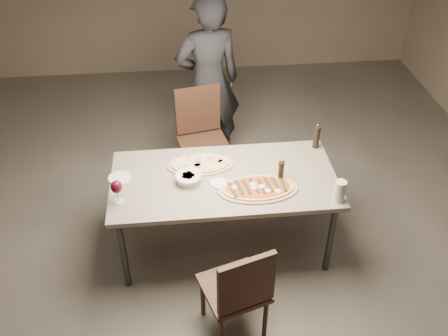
{
  "coord_description": "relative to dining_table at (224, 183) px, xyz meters",
  "views": [
    {
      "loc": [
        -0.32,
        -3.1,
        3.23
      ],
      "look_at": [
        0.0,
        0.0,
        0.85
      ],
      "focal_mm": 40.0,
      "sensor_mm": 36.0,
      "label": 1
    }
  ],
  "objects": [
    {
      "name": "room",
      "position": [
        0.0,
        0.0,
        0.71
      ],
      "size": [
        7.0,
        7.0,
        7.0
      ],
      "color": "#5C564F",
      "rests_on": "ground"
    },
    {
      "name": "dining_table",
      "position": [
        0.0,
        0.0,
        0.0
      ],
      "size": [
        1.8,
        0.9,
        0.75
      ],
      "color": "gray",
      "rests_on": "ground"
    },
    {
      "name": "zucchini_pizza",
      "position": [
        0.25,
        -0.18,
        0.07
      ],
      "size": [
        0.62,
        0.35,
        0.05
      ],
      "rotation": [
        0.0,
        0.0,
        0.15
      ],
      "color": "tan",
      "rests_on": "dining_table"
    },
    {
      "name": "ham_pizza",
      "position": [
        -0.18,
        0.19,
        0.07
      ],
      "size": [
        0.55,
        0.3,
        0.04
      ],
      "rotation": [
        0.0,
        0.0,
        0.4
      ],
      "color": "tan",
      "rests_on": "dining_table"
    },
    {
      "name": "bread_basket",
      "position": [
        -0.29,
        -0.02,
        0.1
      ],
      "size": [
        0.21,
        0.21,
        0.08
      ],
      "rotation": [
        0.0,
        0.0,
        -0.14
      ],
      "color": "beige",
      "rests_on": "dining_table"
    },
    {
      "name": "oil_dish",
      "position": [
        -0.05,
        -0.07,
        0.07
      ],
      "size": [
        0.13,
        0.13,
        0.02
      ],
      "rotation": [
        0.0,
        0.0,
        0.36
      ],
      "color": "white",
      "rests_on": "dining_table"
    },
    {
      "name": "pepper_mill_left",
      "position": [
        0.83,
        0.35,
        0.17
      ],
      "size": [
        0.06,
        0.06,
        0.23
      ],
      "rotation": [
        0.0,
        0.0,
        -0.36
      ],
      "color": "black",
      "rests_on": "dining_table"
    },
    {
      "name": "pepper_mill_right",
      "position": [
        0.44,
        -0.07,
        0.15
      ],
      "size": [
        0.05,
        0.05,
        0.2
      ],
      "rotation": [
        0.0,
        0.0,
        0.37
      ],
      "color": "black",
      "rests_on": "dining_table"
    },
    {
      "name": "carafe",
      "position": [
        0.83,
        -0.36,
        0.15
      ],
      "size": [
        0.09,
        0.09,
        0.18
      ],
      "rotation": [
        0.0,
        0.0,
        0.29
      ],
      "color": "silver",
      "rests_on": "dining_table"
    },
    {
      "name": "wine_glass",
      "position": [
        -0.82,
        -0.2,
        0.19
      ],
      "size": [
        0.09,
        0.09,
        0.2
      ],
      "rotation": [
        0.0,
        0.0,
        -0.0
      ],
      "color": "silver",
      "rests_on": "dining_table"
    },
    {
      "name": "side_plate",
      "position": [
        -0.83,
        0.08,
        0.06
      ],
      "size": [
        0.18,
        0.18,
        0.01
      ],
      "rotation": [
        0.0,
        0.0,
        0.37
      ],
      "color": "white",
      "rests_on": "dining_table"
    },
    {
      "name": "chair_near",
      "position": [
        0.01,
        -0.91,
        -0.19
      ],
      "size": [
        0.53,
        0.53,
        0.89
      ],
      "rotation": [
        0.0,
        0.0,
        0.31
      ],
      "color": "#3B2319",
      "rests_on": "ground"
    },
    {
      "name": "chair_far",
      "position": [
        -0.12,
        0.99,
        -0.14
      ],
      "size": [
        0.55,
        0.55,
        0.98
      ],
      "rotation": [
        0.0,
        0.0,
        3.34
      ],
      "color": "#3B2319",
      "rests_on": "ground"
    },
    {
      "name": "diner",
      "position": [
        -0.02,
        1.34,
        0.21
      ],
      "size": [
        0.74,
        0.56,
        1.8
      ],
      "primitive_type": "imported",
      "rotation": [
        0.0,
        0.0,
        3.36
      ],
      "color": "black",
      "rests_on": "ground"
    }
  ]
}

